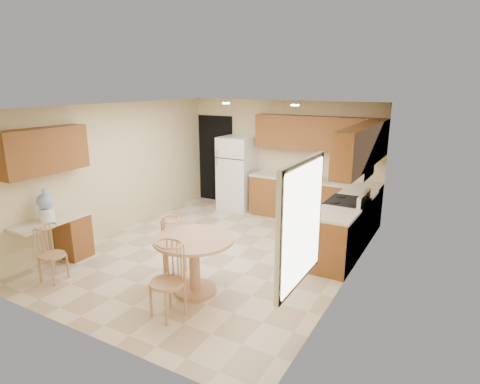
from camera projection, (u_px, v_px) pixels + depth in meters
The scene contains 30 objects.
floor at pixel (216, 252), 7.01m from camera, with size 5.50×5.50×0.00m, color beige.
ceiling at pixel (214, 106), 6.35m from camera, with size 4.50×5.50×0.02m, color white.
wall_back at pixel (281, 157), 8.99m from camera, with size 4.50×0.02×2.50m, color #C8B587.
wall_front at pixel (78, 236), 4.37m from camera, with size 4.50×0.02×2.50m, color #C8B587.
wall_left at pixel (117, 169), 7.74m from camera, with size 0.02×5.50×2.50m, color #C8B587.
wall_right at pixel (350, 202), 5.61m from camera, with size 0.02×5.50×2.50m, color #C8B587.
doorway at pixel (216, 159), 9.86m from camera, with size 0.90×0.02×2.10m, color black.
base_cab_back at pixel (312, 201), 8.54m from camera, with size 2.75×0.60×0.87m, color brown.
counter_back at pixel (313, 180), 8.42m from camera, with size 2.75×0.63×0.04m, color beige.
base_cab_right_a at pixel (356, 216), 7.53m from camera, with size 0.60×0.59×0.87m, color brown.
counter_right_a at pixel (358, 193), 7.41m from camera, with size 0.63×0.59×0.04m, color beige.
base_cab_right_b at pixel (334, 242), 6.30m from camera, with size 0.60×0.80×0.87m, color brown.
counter_right_b at pixel (335, 215), 6.18m from camera, with size 0.63×0.80×0.04m, color beige.
upper_cab_back at pixel (318, 133), 8.28m from camera, with size 2.75×0.33×0.70m, color brown.
upper_cab_right at pixel (362, 147), 6.55m from camera, with size 0.33×2.42×0.70m, color brown.
upper_cab_left at pixel (44, 151), 6.16m from camera, with size 0.33×1.40×0.70m, color brown.
sink at pixel (312, 179), 8.42m from camera, with size 0.78×0.44×0.01m, color silver.
range_hood at pixel (354, 172), 6.68m from camera, with size 0.50×0.76×0.14m, color silver.
desk_pedestal at pixel (73, 236), 6.75m from camera, with size 0.48×0.42×0.72m, color brown.
desk_top at pixel (51, 221), 6.33m from camera, with size 0.50×1.20×0.04m, color beige.
window at pixel (301, 224), 4.00m from camera, with size 0.06×1.12×1.30m.
can_light_a at pixel (226, 103), 7.60m from camera, with size 0.14×0.14×0.02m, color white.
can_light_b at pixel (295, 105), 6.93m from camera, with size 0.14×0.14×0.02m, color white.
refrigerator at pixel (237, 173), 9.25m from camera, with size 0.74×0.72×1.68m.
stove at pixel (346, 225), 6.96m from camera, with size 0.65×0.76×1.09m.
dining_table at pixel (194, 257), 5.53m from camera, with size 1.11×1.11×0.82m.
chair_table_a at pixel (170, 244), 5.92m from camera, with size 0.41×0.52×0.92m.
chair_table_b at pixel (162, 276), 4.87m from camera, with size 0.43×0.44×0.96m.
chair_desk at pixel (46, 250), 5.82m from camera, with size 0.37×0.48×0.84m.
water_crock at pixel (46, 207), 6.22m from camera, with size 0.25×0.25×0.52m.
Camera 1 is at (3.55, -5.44, 2.86)m, focal length 30.00 mm.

